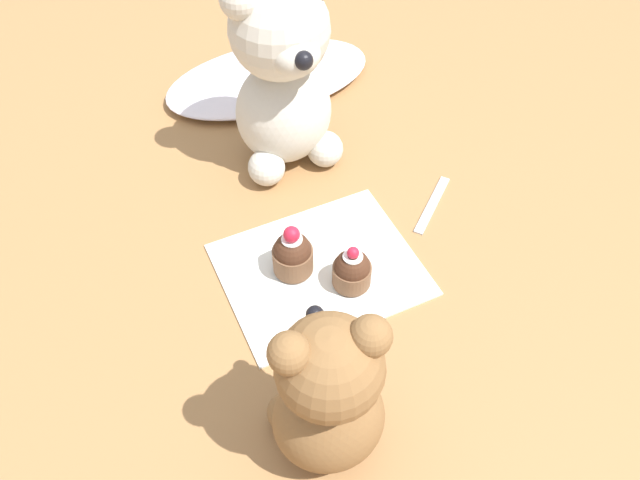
# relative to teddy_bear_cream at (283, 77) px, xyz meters

# --- Properties ---
(ground_plane) EXTENTS (4.00, 4.00, 0.00)m
(ground_plane) POSITION_rel_teddy_bear_cream_xyz_m (-0.04, -0.20, -0.13)
(ground_plane) COLOR #9E7042
(knitted_placemat) EXTENTS (0.23, 0.19, 0.01)m
(knitted_placemat) POSITION_rel_teddy_bear_cream_xyz_m (-0.04, -0.20, -0.13)
(knitted_placemat) COLOR silver
(knitted_placemat) RESTS_ON ground_plane
(tulle_cloth) EXTENTS (0.33, 0.18, 0.03)m
(tulle_cloth) POSITION_rel_teddy_bear_cream_xyz_m (0.04, 0.16, -0.12)
(tulle_cloth) COLOR silver
(tulle_cloth) RESTS_ON ground_plane
(teddy_bear_cream) EXTENTS (0.13, 0.14, 0.27)m
(teddy_bear_cream) POSITION_rel_teddy_bear_cream_xyz_m (0.00, 0.00, 0.00)
(teddy_bear_cream) COLOR beige
(teddy_bear_cream) RESTS_ON ground_plane
(teddy_bear_tan) EXTENTS (0.12, 0.11, 0.20)m
(teddy_bear_tan) POSITION_rel_teddy_bear_cream_xyz_m (-0.13, -0.40, -0.03)
(teddy_bear_tan) COLOR olive
(teddy_bear_tan) RESTS_ON ground_plane
(cupcake_near_cream_bear) EXTENTS (0.05, 0.05, 0.07)m
(cupcake_near_cream_bear) POSITION_rel_teddy_bear_cream_xyz_m (-0.07, -0.19, -0.10)
(cupcake_near_cream_bear) COLOR brown
(cupcake_near_cream_bear) RESTS_ON knitted_placemat
(cupcake_near_tan_bear) EXTENTS (0.05, 0.05, 0.06)m
(cupcake_near_tan_bear) POSITION_rel_teddy_bear_cream_xyz_m (-0.02, -0.24, -0.10)
(cupcake_near_tan_bear) COLOR brown
(cupcake_near_tan_bear) RESTS_ON knitted_placemat
(teaspoon) EXTENTS (0.09, 0.08, 0.01)m
(teaspoon) POSITION_rel_teddy_bear_cream_xyz_m (0.13, -0.17, -0.13)
(teaspoon) COLOR silver
(teaspoon) RESTS_ON ground_plane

